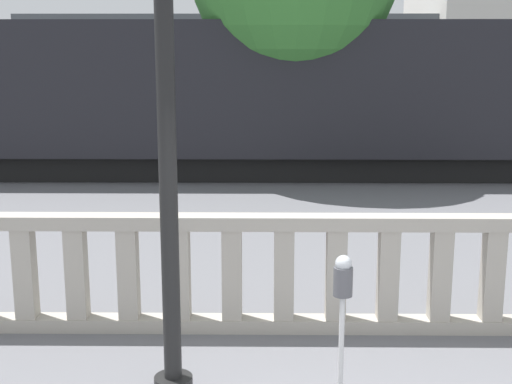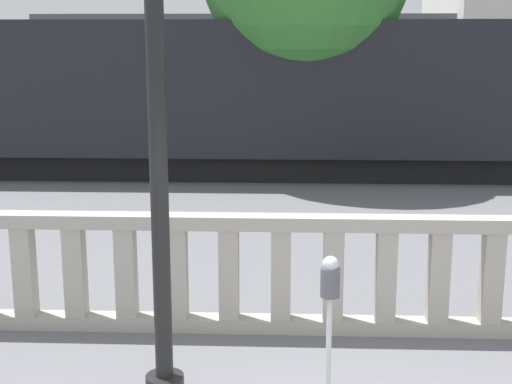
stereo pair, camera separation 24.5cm
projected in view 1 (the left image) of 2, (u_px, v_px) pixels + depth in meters
The scene contains 4 objects.
balustrade at pixel (310, 274), 7.26m from camera, with size 17.42×0.24×1.23m.
parking_meter at pixel (343, 298), 5.15m from camera, with size 0.14×0.14×1.44m.
train_near at pixel (217, 95), 15.79m from camera, with size 27.99×2.99×3.95m.
train_far at pixel (379, 64), 27.62m from camera, with size 27.17×2.67×4.48m.
Camera 1 is at (-0.47, -3.58, 2.95)m, focal length 50.00 mm.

